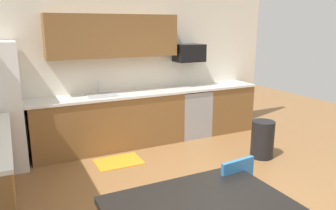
{
  "coord_description": "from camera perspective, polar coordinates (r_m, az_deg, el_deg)",
  "views": [
    {
      "loc": [
        -1.94,
        -2.93,
        2.07
      ],
      "look_at": [
        0.0,
        1.0,
        1.0
      ],
      "focal_mm": 34.96,
      "sensor_mm": 36.0,
      "label": 1
    }
  ],
  "objects": [
    {
      "name": "cabinet_run_back_right",
      "position": [
        6.7,
        9.81,
        -0.48
      ],
      "size": [
        0.97,
        0.6,
        0.9
      ],
      "primitive_type": "cube",
      "color": "brown",
      "rests_on": "ground"
    },
    {
      "name": "upper_cabinets_back",
      "position": [
        5.61,
        -9.44,
        11.8
      ],
      "size": [
        2.2,
        0.34,
        0.7
      ],
      "primitive_type": "cube",
      "color": "brown"
    },
    {
      "name": "chair_near_table",
      "position": [
        3.24,
        13.21,
        -15.59
      ],
      "size": [
        0.44,
        0.44,
        0.85
      ],
      "color": "#2D72B7",
      "rests_on": "ground"
    },
    {
      "name": "sink_basin",
      "position": [
        5.54,
        -11.47,
        1.02
      ],
      "size": [
        0.48,
        0.4,
        0.14
      ],
      "primitive_type": "cube",
      "color": "#A5A8AD",
      "rests_on": "countertop_back"
    },
    {
      "name": "ground_plane",
      "position": [
        4.08,
        6.5,
        -16.86
      ],
      "size": [
        12.0,
        12.0,
        0.0
      ],
      "primitive_type": "plane",
      "color": "olive"
    },
    {
      "name": "sink_faucet",
      "position": [
        5.68,
        -12.02,
        2.95
      ],
      "size": [
        0.02,
        0.02,
        0.24
      ],
      "primitive_type": "cylinder",
      "color": "#B2B5BA",
      "rests_on": "countertop_back"
    },
    {
      "name": "countertop_back",
      "position": [
        5.7,
        -5.79,
        2.0
      ],
      "size": [
        4.8,
        0.64,
        0.04
      ],
      "primitive_type": "cube",
      "color": "silver",
      "rests_on": "cabinet_run_back"
    },
    {
      "name": "floor_mat",
      "position": [
        5.22,
        -8.58,
        -9.74
      ],
      "size": [
        0.7,
        0.5,
        0.01
      ],
      "primitive_type": "cube",
      "color": "orange",
      "rests_on": "ground"
    },
    {
      "name": "oven_range",
      "position": [
        6.28,
        3.99,
        -1.22
      ],
      "size": [
        0.6,
        0.6,
        0.91
      ],
      "color": "#999BA0",
      "rests_on": "ground"
    },
    {
      "name": "cabinet_run_back",
      "position": [
        5.68,
        -10.04,
        -3.09
      ],
      "size": [
        2.58,
        0.6,
        0.9
      ],
      "primitive_type": "cube",
      "color": "brown",
      "rests_on": "ground"
    },
    {
      "name": "trash_bin",
      "position": [
        5.46,
        16.14,
        -5.76
      ],
      "size": [
        0.36,
        0.36,
        0.6
      ],
      "primitive_type": "cylinder",
      "color": "black",
      "rests_on": "ground"
    },
    {
      "name": "dining_table",
      "position": [
        2.68,
        5.23,
        -17.73
      ],
      "size": [
        1.4,
        0.9,
        0.74
      ],
      "color": "black",
      "rests_on": "ground"
    },
    {
      "name": "wall_back",
      "position": [
        5.96,
        -7.08,
        6.67
      ],
      "size": [
        5.8,
        0.1,
        2.7
      ],
      "primitive_type": "cube",
      "color": "silver",
      "rests_on": "ground"
    },
    {
      "name": "microwave",
      "position": [
        6.17,
        3.69,
        9.04
      ],
      "size": [
        0.54,
        0.36,
        0.32
      ],
      "primitive_type": "cube",
      "color": "black"
    }
  ]
}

